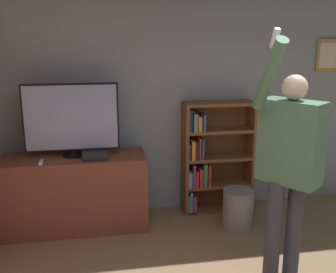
{
  "coord_description": "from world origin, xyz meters",
  "views": [
    {
      "loc": [
        -0.89,
        -1.57,
        2.02
      ],
      "look_at": [
        -0.32,
        1.75,
        1.16
      ],
      "focal_mm": 42.0,
      "sensor_mm": 36.0,
      "label": 1
    }
  ],
  "objects_px": {
    "game_console": "(95,155)",
    "waste_bin": "(238,209)",
    "bookshelf": "(211,158)",
    "person": "(289,160)",
    "television": "(71,119)"
  },
  "relations": [
    {
      "from": "bookshelf",
      "to": "waste_bin",
      "type": "relative_size",
      "value": 3.05
    },
    {
      "from": "television",
      "to": "person",
      "type": "xyz_separation_m",
      "value": [
        1.76,
        -1.3,
        -0.13
      ]
    },
    {
      "from": "bookshelf",
      "to": "game_console",
      "type": "bearing_deg",
      "value": -168.08
    },
    {
      "from": "television",
      "to": "waste_bin",
      "type": "distance_m",
      "value": 2.0
    },
    {
      "from": "bookshelf",
      "to": "waste_bin",
      "type": "bearing_deg",
      "value": -71.25
    },
    {
      "from": "television",
      "to": "waste_bin",
      "type": "xyz_separation_m",
      "value": [
        1.71,
        -0.33,
        -0.98
      ]
    },
    {
      "from": "television",
      "to": "game_console",
      "type": "bearing_deg",
      "value": -27.73
    },
    {
      "from": "bookshelf",
      "to": "person",
      "type": "distance_m",
      "value": 1.53
    },
    {
      "from": "game_console",
      "to": "waste_bin",
      "type": "height_order",
      "value": "game_console"
    },
    {
      "from": "person",
      "to": "waste_bin",
      "type": "relative_size",
      "value": 4.85
    },
    {
      "from": "bookshelf",
      "to": "person",
      "type": "bearing_deg",
      "value": -81.81
    },
    {
      "from": "game_console",
      "to": "waste_bin",
      "type": "xyz_separation_m",
      "value": [
        1.49,
        -0.21,
        -0.62
      ]
    },
    {
      "from": "game_console",
      "to": "person",
      "type": "relative_size",
      "value": 0.12
    },
    {
      "from": "waste_bin",
      "to": "person",
      "type": "bearing_deg",
      "value": -87.48
    },
    {
      "from": "game_console",
      "to": "person",
      "type": "height_order",
      "value": "person"
    }
  ]
}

